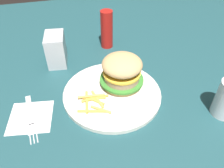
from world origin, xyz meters
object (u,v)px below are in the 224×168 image
at_px(fries_pile, 94,102).
at_px(napkin, 31,117).
at_px(sandwich, 122,71).
at_px(plate, 112,93).
at_px(ketchup_bottle, 107,29).
at_px(napkin_dispenser, 56,50).
at_px(fork, 31,117).

distance_m(fries_pile, napkin, 0.17).
bearing_deg(napkin, sandwich, -168.00).
relative_size(plate, ketchup_bottle, 2.02).
xyz_separation_m(napkin, ketchup_bottle, (-0.28, -0.30, 0.07)).
bearing_deg(napkin_dispenser, ketchup_bottle, -64.93).
bearing_deg(fries_pile, fork, 0.31).
bearing_deg(napkin, fork, 96.73).
distance_m(plate, fork, 0.23).
height_order(sandwich, ketchup_bottle, ketchup_bottle).
bearing_deg(fork, sandwich, -167.66).
relative_size(plate, napkin_dispenser, 2.68).
relative_size(plate, fries_pile, 2.90).
height_order(plate, sandwich, sandwich).
height_order(fries_pile, fork, fries_pile).
bearing_deg(plate, fork, 7.71).
bearing_deg(sandwich, napkin_dispenser, -44.93).
relative_size(napkin, napkin_dispenser, 1.05).
xyz_separation_m(sandwich, napkin, (0.26, 0.06, -0.06)).
bearing_deg(plate, fries_pile, 26.92).
relative_size(fries_pile, fork, 0.56).
distance_m(sandwich, ketchup_bottle, 0.24).
bearing_deg(sandwich, fork, 12.34).
bearing_deg(napkin, ketchup_bottle, -133.16).
xyz_separation_m(sandwich, fries_pile, (0.10, 0.06, -0.04)).
bearing_deg(fork, napkin_dispenser, -110.76).
xyz_separation_m(plate, napkin_dispenser, (0.14, -0.20, 0.05)).
height_order(sandwich, fries_pile, sandwich).
relative_size(plate, sandwich, 2.18).
xyz_separation_m(fries_pile, fork, (0.17, 0.00, -0.01)).
distance_m(plate, ketchup_bottle, 0.28).
distance_m(plate, napkin, 0.23).
relative_size(sandwich, fries_pile, 1.33).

